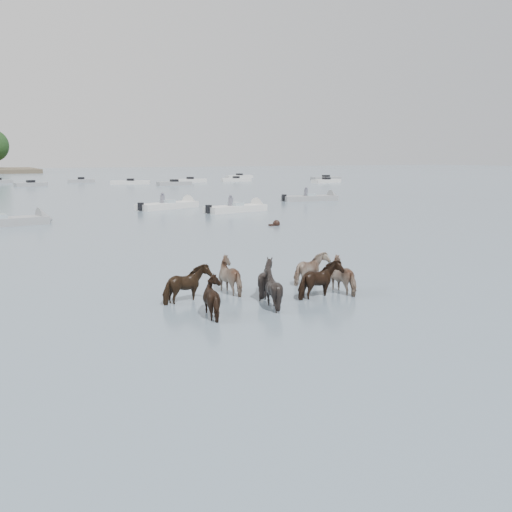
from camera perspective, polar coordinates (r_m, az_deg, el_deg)
name	(u,v)px	position (r m, az deg, el deg)	size (l,w,h in m)	color
ground	(263,304)	(16.53, 0.74, -4.78)	(400.00, 400.00, 0.00)	slate
pony_herd	(271,283)	(17.20, 1.51, -2.66)	(6.44, 3.79, 1.27)	black
swimming_pony	(276,224)	(35.15, 1.96, 3.18)	(0.72, 0.44, 0.44)	black
motorboat_b	(13,221)	(38.37, -22.80, 3.16)	(6.28, 2.61, 1.92)	gray
motorboat_c	(175,205)	(47.55, -7.98, 4.98)	(6.02, 3.80, 1.92)	silver
motorboat_d	(244,208)	(44.32, -1.23, 4.72)	(5.63, 2.71, 1.92)	silver
motorboat_e	(317,198)	(55.33, 6.04, 5.69)	(5.89, 2.34, 1.92)	gray
distant_flotilla	(29,184)	(88.08, -21.43, 6.61)	(105.74, 27.59, 0.93)	gray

